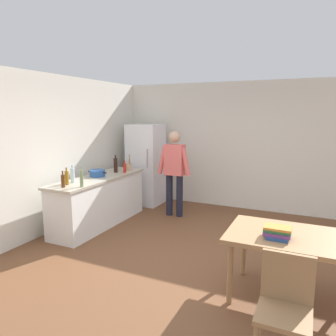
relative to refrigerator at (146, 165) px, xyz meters
name	(u,v)px	position (x,y,z in m)	size (l,w,h in m)	color
ground_plane	(183,263)	(1.90, -2.40, -0.90)	(14.00, 14.00, 0.00)	brown
wall_back	(236,146)	(1.90, 0.60, 0.45)	(6.40, 0.12, 2.70)	silver
wall_left	(47,154)	(-0.70, -2.20, 0.45)	(0.12, 5.60, 2.70)	silver
kitchen_counter	(99,201)	(-0.10, -1.60, -0.45)	(0.64, 2.20, 0.90)	white
refrigerator	(146,165)	(0.00, 0.00, 0.00)	(0.70, 0.67, 1.80)	white
person	(174,168)	(0.95, -0.55, 0.08)	(0.70, 0.22, 1.70)	#1E1E2D
dining_table	(294,242)	(3.30, -2.70, -0.23)	(1.40, 0.90, 0.75)	#9E754C
chair	(285,302)	(3.30, -3.67, -0.37)	(0.42, 0.42, 0.91)	#9E754C
cooking_pot	(97,173)	(-0.14, -1.57, 0.06)	(0.40, 0.28, 0.12)	#285193
utensil_jar	(129,166)	(0.03, -0.76, 0.08)	(0.11, 0.11, 0.32)	tan
bottle_beer_brown	(63,181)	(-0.09, -2.51, 0.11)	(0.06, 0.06, 0.26)	#5B3314
bottle_water_clear	(73,175)	(-0.19, -2.18, 0.13)	(0.07, 0.07, 0.30)	silver
bottle_vinegar_tall	(82,178)	(0.15, -2.36, 0.14)	(0.06, 0.06, 0.32)	gray
bottle_wine_dark	(116,165)	(-0.08, -1.08, 0.15)	(0.08, 0.08, 0.34)	black
bottle_oil_amber	(67,178)	(-0.17, -2.33, 0.12)	(0.06, 0.06, 0.28)	#996619
bottle_sauce_red	(125,168)	(0.10, -1.04, 0.10)	(0.06, 0.06, 0.24)	#B22319
book_stack	(277,232)	(3.14, -2.85, -0.09)	(0.28, 0.22, 0.13)	#284C8E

